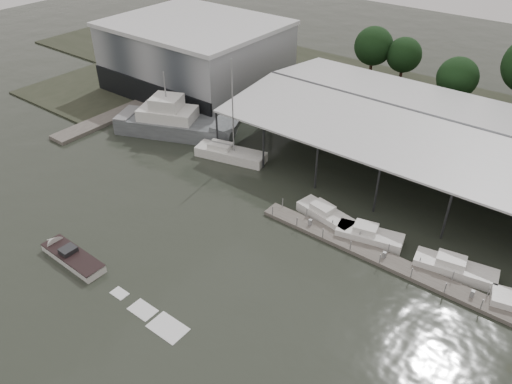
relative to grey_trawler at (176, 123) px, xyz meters
The scene contains 13 objects.
ground 25.39m from the grey_trawler, 40.46° to the right, with size 200.00×200.00×0.00m, color #272C24.
land_strip_far 32.05m from the grey_trawler, 52.96° to the left, with size 140.00×30.00×0.30m.
land_strip_west 24.80m from the grey_trawler, 146.81° to the left, with size 20.00×40.00×0.30m.
storage_warehouse 16.49m from the grey_trawler, 122.86° to the left, with size 24.50×20.50×10.50m.
covered_boat_shed 38.35m from the grey_trawler, 17.66° to the left, with size 58.24×24.00×6.96m.
trawler_dock 11.07m from the grey_trawler, 167.14° to the right, with size 3.00×18.00×0.50m.
floating_dock 34.91m from the grey_trawler, 10.65° to the right, with size 28.00×2.00×1.40m.
grey_trawler is the anchor object (origin of this frame).
white_sailboat 9.96m from the grey_trawler, ahead, with size 9.16×4.65×12.86m.
speedboat_underway 25.98m from the grey_trawler, 67.17° to the right, with size 18.84×2.55×2.00m.
moored_cruiser_0 26.15m from the grey_trawler, ahead, with size 6.77×3.36×1.70m.
moored_cruiser_1 31.17m from the grey_trawler, ahead, with size 6.68×3.59×1.70m.
moored_cruiser_2 39.20m from the grey_trawler, ahead, with size 7.35×3.41×1.70m.
Camera 1 is at (25.86, -24.54, 31.00)m, focal length 35.00 mm.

